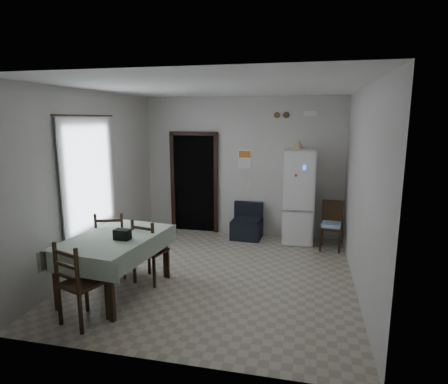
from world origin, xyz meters
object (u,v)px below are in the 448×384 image
fridge (298,197)px  dining_chair_far_left (113,243)px  navy_seat (247,221)px  dining_chair_far_right (151,250)px  dining_chair_near_head (82,282)px  dining_table (116,264)px  corner_chair (331,226)px

fridge → dining_chair_far_left: 3.63m
navy_seat → dining_chair_far_left: 2.90m
navy_seat → dining_chair_far_right: (-1.09, -2.37, 0.13)m
navy_seat → dining_chair_near_head: 3.94m
dining_table → dining_chair_far_left: (-0.35, 0.55, 0.11)m
fridge → navy_seat: size_ratio=2.54×
fridge → navy_seat: fridge is taller
dining_table → dining_chair_far_right: size_ratio=1.62×
dining_table → dining_chair_near_head: size_ratio=1.53×
dining_chair_far_right → navy_seat: bearing=-101.5°
corner_chair → dining_chair_far_left: size_ratio=0.87×
dining_chair_far_left → dining_chair_far_right: (0.68, -0.08, -0.03)m
fridge → dining_chair_far_right: bearing=-135.1°
dining_chair_near_head → dining_chair_far_right: bearing=-84.7°
dining_chair_far_left → dining_chair_far_right: bearing=155.4°
navy_seat → corner_chair: 1.70m
dining_chair_near_head → navy_seat: bearing=-91.9°
navy_seat → corner_chair: (1.66, -0.32, 0.09)m
dining_chair_near_head → dining_chair_far_left: bearing=-56.4°
navy_seat → dining_chair_far_left: (-1.77, -2.29, 0.16)m
dining_table → dining_chair_near_head: bearing=-82.8°
corner_chair → dining_chair_near_head: 4.55m
dining_chair_far_right → fridge: bearing=-118.6°
navy_seat → dining_chair_far_right: 2.61m
corner_chair → dining_chair_far_left: bearing=-143.1°
dining_table → dining_chair_far_right: dining_chair_far_right is taller
dining_chair_near_head → corner_chair: bearing=-113.5°
dining_table → dining_chair_far_right: (0.33, 0.47, 0.08)m
corner_chair → dining_chair_far_left: dining_chair_far_left is taller
dining_table → navy_seat: bearing=70.0°
navy_seat → corner_chair: bearing=-7.8°
dining_chair_far_right → dining_chair_far_left: bearing=6.4°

